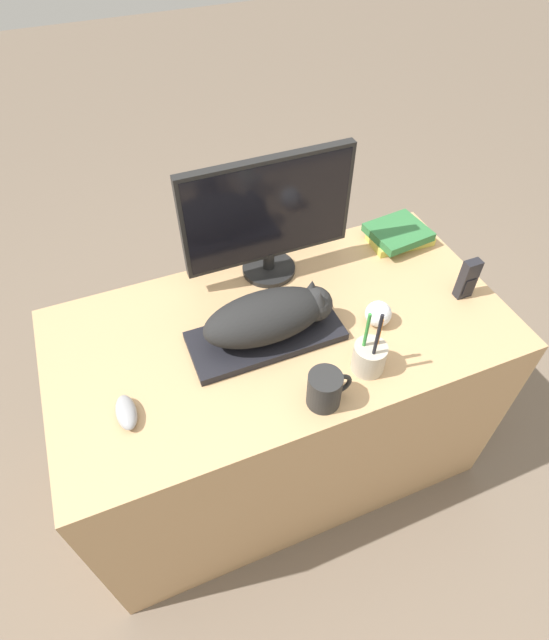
{
  "coord_description": "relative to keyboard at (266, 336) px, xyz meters",
  "views": [
    {
      "loc": [
        -0.38,
        -0.53,
        1.82
      ],
      "look_at": [
        -0.03,
        0.33,
        0.81
      ],
      "focal_mm": 28.0,
      "sensor_mm": 36.0,
      "label": 1
    }
  ],
  "objects": [
    {
      "name": "ground_plane",
      "position": [
        0.06,
        -0.32,
        -0.76
      ],
      "size": [
        12.0,
        12.0,
        0.0
      ],
      "primitive_type": "plane",
      "color": "#6B5B4C"
    },
    {
      "name": "desk",
      "position": [
        0.06,
        0.02,
        -0.39
      ],
      "size": [
        1.33,
        0.69,
        0.75
      ],
      "color": "tan",
      "rests_on": "ground_plane"
    },
    {
      "name": "keyboard",
      "position": [
        0.0,
        0.0,
        0.0
      ],
      "size": [
        0.43,
        0.18,
        0.02
      ],
      "color": "black",
      "rests_on": "desk"
    },
    {
      "name": "cat",
      "position": [
        0.02,
        0.0,
        0.08
      ],
      "size": [
        0.37,
        0.16,
        0.13
      ],
      "color": "black",
      "rests_on": "keyboard"
    },
    {
      "name": "monitor",
      "position": [
        0.11,
        0.26,
        0.2
      ],
      "size": [
        0.52,
        0.17,
        0.4
      ],
      "color": "black",
      "rests_on": "desk"
    },
    {
      "name": "computer_mouse",
      "position": [
        -0.41,
        -0.11,
        0.01
      ],
      "size": [
        0.05,
        0.11,
        0.04
      ],
      "color": "gray",
      "rests_on": "desk"
    },
    {
      "name": "coffee_mug",
      "position": [
        0.06,
        -0.25,
        0.04
      ],
      "size": [
        0.12,
        0.09,
        0.1
      ],
      "color": "black",
      "rests_on": "desk"
    },
    {
      "name": "pen_cup",
      "position": [
        0.21,
        -0.2,
        0.04
      ],
      "size": [
        0.09,
        0.09,
        0.23
      ],
      "color": "#B2A893",
      "rests_on": "desk"
    },
    {
      "name": "baseball",
      "position": [
        0.32,
        -0.06,
        0.03
      ],
      "size": [
        0.08,
        0.08,
        0.08
      ],
      "color": "silver",
      "rests_on": "desk"
    },
    {
      "name": "phone",
      "position": [
        0.62,
        -0.06,
        0.05
      ],
      "size": [
        0.05,
        0.03,
        0.13
      ],
      "color": "black",
      "rests_on": "desk"
    },
    {
      "name": "book_stack",
      "position": [
        0.58,
        0.23,
        0.02
      ],
      "size": [
        0.22,
        0.18,
        0.06
      ],
      "color": "#CCC14C",
      "rests_on": "desk"
    }
  ]
}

